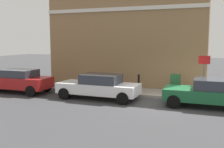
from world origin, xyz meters
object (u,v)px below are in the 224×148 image
at_px(bollard_near_cabinet, 139,82).
at_px(bollard_far_kerb, 110,83).
at_px(car_green, 209,93).
at_px(utility_cabinet, 175,85).
at_px(car_red, 17,80).
at_px(car_white, 99,86).
at_px(street_sign, 204,70).

bearing_deg(bollard_near_cabinet, bollard_far_kerb, 116.67).
xyz_separation_m(car_green, utility_cabinet, (1.95, 1.82, -0.03)).
distance_m(car_red, bollard_near_cabinet, 7.53).
xyz_separation_m(car_red, utility_cabinet, (2.22, -9.37, -0.08)).
xyz_separation_m(car_white, utility_cabinet, (2.13, -3.86, -0.04)).
height_order(car_green, utility_cabinet, car_green).
height_order(car_white, street_sign, street_sign).
relative_size(utility_cabinet, street_sign, 0.50).
xyz_separation_m(car_green, street_sign, (1.40, 0.29, 0.95)).
bearing_deg(street_sign, car_green, -168.36).
relative_size(car_red, utility_cabinet, 3.76).
relative_size(car_green, bollard_far_kerb, 3.95).
bearing_deg(bollard_near_cabinet, car_red, 107.91).
bearing_deg(utility_cabinet, bollard_far_kerb, 100.48).
height_order(car_green, car_red, car_red).
bearing_deg(utility_cabinet, bollard_near_cabinet, 87.39).
distance_m(car_white, utility_cabinet, 4.41).
height_order(car_white, car_red, car_red).
distance_m(utility_cabinet, bollard_near_cabinet, 2.20).
distance_m(bollard_near_cabinet, bollard_far_kerb, 1.79).
height_order(car_red, bollard_near_cabinet, car_red).
bearing_deg(utility_cabinet, car_white, 118.89).
bearing_deg(utility_cabinet, car_red, 103.32).
bearing_deg(car_green, bollard_far_kerb, -12.82).
bearing_deg(bollard_near_cabinet, street_sign, -99.87).
xyz_separation_m(bollard_near_cabinet, bollard_far_kerb, (-0.80, 1.60, 0.00)).
xyz_separation_m(car_red, bollard_near_cabinet, (2.32, -7.17, -0.06)).
bearing_deg(car_green, utility_cabinet, -47.19).
bearing_deg(bollard_far_kerb, bollard_near_cabinet, -63.33).
height_order(bollard_near_cabinet, bollard_far_kerb, same).
height_order(car_green, car_white, car_white).
height_order(car_white, bollard_far_kerb, car_white).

